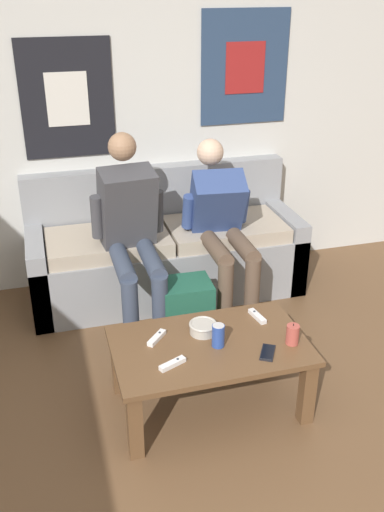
% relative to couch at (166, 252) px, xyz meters
% --- Properties ---
extents(wall_back, '(10.00, 0.07, 2.55)m').
position_rel_couch_xyz_m(wall_back, '(-0.28, 0.34, 0.97)').
color(wall_back, silver).
rests_on(wall_back, ground_plane).
extents(couch, '(1.93, 0.69, 0.88)m').
position_rel_couch_xyz_m(couch, '(0.00, 0.00, 0.00)').
color(couch, gray).
rests_on(couch, ground_plane).
extents(coffee_table, '(1.01, 0.62, 0.40)m').
position_rel_couch_xyz_m(coffee_table, '(-0.07, -1.31, 0.02)').
color(coffee_table, brown).
rests_on(coffee_table, ground_plane).
extents(person_seated_adult, '(0.47, 0.87, 1.25)m').
position_rel_couch_xyz_m(person_seated_adult, '(-0.30, -0.38, 0.37)').
color(person_seated_adult, '#384256').
rests_on(person_seated_adult, ground_plane).
extents(person_seated_teen, '(0.47, 0.93, 1.13)m').
position_rel_couch_xyz_m(person_seated_teen, '(0.31, -0.33, 0.33)').
color(person_seated_teen, brown).
rests_on(person_seated_teen, ground_plane).
extents(backpack, '(0.32, 0.30, 0.42)m').
position_rel_couch_xyz_m(backpack, '(-0.03, -0.70, -0.10)').
color(backpack, '#1E5642').
rests_on(backpack, ground_plane).
extents(ceramic_bowl, '(0.15, 0.15, 0.06)m').
position_rel_couch_xyz_m(ceramic_bowl, '(-0.08, -1.20, 0.13)').
color(ceramic_bowl, '#B7B2A8').
rests_on(ceramic_bowl, coffee_table).
extents(pillar_candle, '(0.07, 0.07, 0.12)m').
position_rel_couch_xyz_m(pillar_candle, '(0.34, -1.42, 0.15)').
color(pillar_candle, '#B24C42').
rests_on(pillar_candle, coffee_table).
extents(drink_can_blue, '(0.07, 0.07, 0.12)m').
position_rel_couch_xyz_m(drink_can_blue, '(-0.04, -1.34, 0.16)').
color(drink_can_blue, '#28479E').
rests_on(drink_can_blue, coffee_table).
extents(game_controller_near_left, '(0.15, 0.09, 0.03)m').
position_rel_couch_xyz_m(game_controller_near_left, '(-0.30, -1.44, 0.11)').
color(game_controller_near_left, white).
rests_on(game_controller_near_left, coffee_table).
extents(game_controller_near_right, '(0.06, 0.15, 0.03)m').
position_rel_couch_xyz_m(game_controller_near_right, '(0.25, -1.15, 0.11)').
color(game_controller_near_right, white).
rests_on(game_controller_near_right, coffee_table).
extents(game_controller_far_center, '(0.12, 0.13, 0.03)m').
position_rel_couch_xyz_m(game_controller_far_center, '(-0.33, -1.20, 0.11)').
color(game_controller_far_center, white).
rests_on(game_controller_far_center, coffee_table).
extents(cell_phone, '(0.12, 0.15, 0.01)m').
position_rel_couch_xyz_m(cell_phone, '(0.18, -1.47, 0.10)').
color(cell_phone, black).
rests_on(cell_phone, coffee_table).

